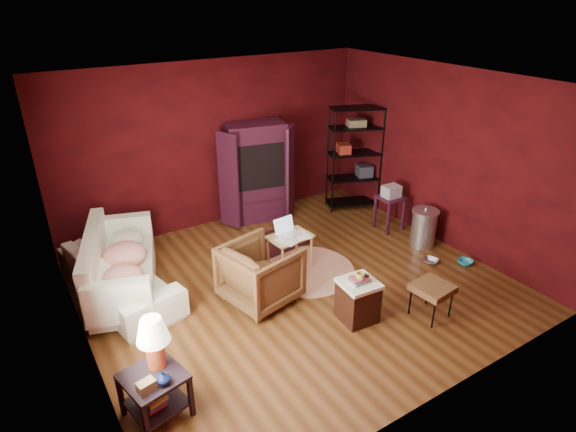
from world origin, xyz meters
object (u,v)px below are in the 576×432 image
(side_table, at_px, (153,360))
(wire_shelving, at_px, (355,154))
(tv_armoire, at_px, (256,171))
(hamper, at_px, (358,300))
(laptop_desk, at_px, (289,239))
(sofa, at_px, (118,268))
(armchair, at_px, (260,271))

(side_table, xyz_separation_m, wire_shelving, (4.74, 2.81, 0.42))
(tv_armoire, bearing_deg, side_table, -119.81)
(wire_shelving, bearing_deg, hamper, -106.96)
(laptop_desk, distance_m, wire_shelving, 2.58)
(sofa, xyz_separation_m, laptop_desk, (2.33, -0.62, 0.06))
(armchair, bearing_deg, tv_armoire, -40.35)
(side_table, distance_m, laptop_desk, 3.00)
(side_table, height_order, wire_shelving, wire_shelving)
(sofa, distance_m, laptop_desk, 2.41)
(laptop_desk, relative_size, wire_shelving, 0.40)
(laptop_desk, height_order, wire_shelving, wire_shelving)
(armchair, xyz_separation_m, side_table, (-1.77, -1.09, 0.19))
(side_table, bearing_deg, laptop_desk, 32.12)
(armchair, relative_size, wire_shelving, 0.47)
(sofa, bearing_deg, wire_shelving, -93.16)
(hamper, bearing_deg, armchair, 128.91)
(side_table, bearing_deg, tv_armoire, 48.46)
(armchair, distance_m, laptop_desk, 0.92)
(sofa, relative_size, laptop_desk, 2.80)
(armchair, relative_size, hamper, 1.42)
(tv_armoire, bearing_deg, wire_shelving, -4.84)
(laptop_desk, bearing_deg, hamper, -93.73)
(armchair, distance_m, side_table, 2.09)
(armchair, xyz_separation_m, tv_armoire, (1.19, 2.25, 0.46))
(sofa, distance_m, hamper, 3.20)
(side_table, height_order, hamper, side_table)
(wire_shelving, bearing_deg, laptop_desk, -129.78)
(sofa, distance_m, tv_armoire, 3.02)
(sofa, relative_size, armchair, 2.39)
(side_table, xyz_separation_m, laptop_desk, (2.54, 1.59, -0.16))
(laptop_desk, bearing_deg, tv_armoire, 70.75)
(laptop_desk, xyz_separation_m, wire_shelving, (2.20, 1.22, 0.58))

